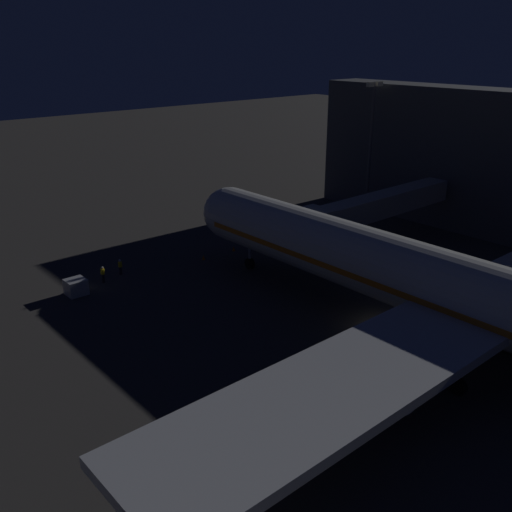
{
  "coord_description": "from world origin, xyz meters",
  "views": [
    {
      "loc": [
        37.32,
        25.85,
        23.35
      ],
      "look_at": [
        3.0,
        -13.68,
        3.5
      ],
      "focal_mm": 40.2,
      "sensor_mm": 36.0,
      "label": 1
    }
  ],
  "objects_px": {
    "airliner_at_gate": "(486,303)",
    "jet_bridge": "(369,208)",
    "baggage_container_near_belt": "(76,287)",
    "ground_crew_by_belt_loader": "(103,274)",
    "ground_crew_under_port_wing": "(120,266)",
    "traffic_cone_nose_starboard": "(203,257)",
    "apron_floodlight_mast": "(371,141)",
    "traffic_cone_nose_port": "(234,249)"
  },
  "relations": [
    {
      "from": "airliner_at_gate",
      "to": "jet_bridge",
      "type": "xyz_separation_m",
      "value": [
        -13.02,
        -21.13,
        0.11
      ]
    },
    {
      "from": "baggage_container_near_belt",
      "to": "ground_crew_by_belt_loader",
      "type": "xyz_separation_m",
      "value": [
        -3.31,
        -0.88,
        0.21
      ]
    },
    {
      "from": "ground_crew_by_belt_loader",
      "to": "baggage_container_near_belt",
      "type": "bearing_deg",
      "value": 14.84
    },
    {
      "from": "jet_bridge",
      "to": "baggage_container_near_belt",
      "type": "distance_m",
      "value": 32.56
    },
    {
      "from": "ground_crew_by_belt_loader",
      "to": "jet_bridge",
      "type": "bearing_deg",
      "value": 155.4
    },
    {
      "from": "airliner_at_gate",
      "to": "ground_crew_under_port_wing",
      "type": "height_order",
      "value": "airliner_at_gate"
    },
    {
      "from": "baggage_container_near_belt",
      "to": "traffic_cone_nose_starboard",
      "type": "distance_m",
      "value": 14.92
    },
    {
      "from": "ground_crew_by_belt_loader",
      "to": "ground_crew_under_port_wing",
      "type": "relative_size",
      "value": 1.06
    },
    {
      "from": "jet_bridge",
      "to": "baggage_container_near_belt",
      "type": "relative_size",
      "value": 13.0
    },
    {
      "from": "airliner_at_gate",
      "to": "jet_bridge",
      "type": "distance_m",
      "value": 24.81
    },
    {
      "from": "airliner_at_gate",
      "to": "ground_crew_under_port_wing",
      "type": "relative_size",
      "value": 39.58
    },
    {
      "from": "apron_floodlight_mast",
      "to": "baggage_container_near_belt",
      "type": "bearing_deg",
      "value": -1.84
    },
    {
      "from": "traffic_cone_nose_port",
      "to": "traffic_cone_nose_starboard",
      "type": "distance_m",
      "value": 4.4
    },
    {
      "from": "apron_floodlight_mast",
      "to": "baggage_container_near_belt",
      "type": "relative_size",
      "value": 9.63
    },
    {
      "from": "traffic_cone_nose_port",
      "to": "jet_bridge",
      "type": "bearing_deg",
      "value": 134.79
    },
    {
      "from": "traffic_cone_nose_starboard",
      "to": "airliner_at_gate",
      "type": "bearing_deg",
      "value": 93.93
    },
    {
      "from": "baggage_container_near_belt",
      "to": "traffic_cone_nose_starboard",
      "type": "height_order",
      "value": "baggage_container_near_belt"
    },
    {
      "from": "traffic_cone_nose_port",
      "to": "traffic_cone_nose_starboard",
      "type": "relative_size",
      "value": 1.0
    },
    {
      "from": "apron_floodlight_mast",
      "to": "ground_crew_by_belt_loader",
      "type": "bearing_deg",
      "value": -3.27
    },
    {
      "from": "apron_floodlight_mast",
      "to": "traffic_cone_nose_port",
      "type": "height_order",
      "value": "apron_floodlight_mast"
    },
    {
      "from": "apron_floodlight_mast",
      "to": "baggage_container_near_belt",
      "type": "distance_m",
      "value": 43.73
    },
    {
      "from": "apron_floodlight_mast",
      "to": "baggage_container_near_belt",
      "type": "xyz_separation_m",
      "value": [
        42.61,
        -1.37,
        -9.75
      ]
    },
    {
      "from": "airliner_at_gate",
      "to": "ground_crew_under_port_wing",
      "type": "distance_m",
      "value": 36.39
    },
    {
      "from": "ground_crew_by_belt_loader",
      "to": "ground_crew_under_port_wing",
      "type": "height_order",
      "value": "ground_crew_by_belt_loader"
    },
    {
      "from": "airliner_at_gate",
      "to": "baggage_container_near_belt",
      "type": "relative_size",
      "value": 35.3
    },
    {
      "from": "ground_crew_by_belt_loader",
      "to": "ground_crew_under_port_wing",
      "type": "distance_m",
      "value": 2.59
    },
    {
      "from": "airliner_at_gate",
      "to": "traffic_cone_nose_port",
      "type": "bearing_deg",
      "value": -93.93
    },
    {
      "from": "airliner_at_gate",
      "to": "ground_crew_under_port_wing",
      "type": "xyz_separation_m",
      "value": [
        11.36,
        -34.28,
        -4.47
      ]
    },
    {
      "from": "jet_bridge",
      "to": "traffic_cone_nose_port",
      "type": "xyz_separation_m",
      "value": [
        10.82,
        -10.9,
        -5.24
      ]
    },
    {
      "from": "jet_bridge",
      "to": "apron_floodlight_mast",
      "type": "height_order",
      "value": "apron_floodlight_mast"
    },
    {
      "from": "airliner_at_gate",
      "to": "ground_crew_by_belt_loader",
      "type": "xyz_separation_m",
      "value": [
        13.8,
        -33.4,
        -4.41
      ]
    },
    {
      "from": "ground_crew_by_belt_loader",
      "to": "ground_crew_under_port_wing",
      "type": "bearing_deg",
      "value": -160.14
    },
    {
      "from": "ground_crew_under_port_wing",
      "to": "traffic_cone_nose_starboard",
      "type": "bearing_deg",
      "value": 166.13
    },
    {
      "from": "traffic_cone_nose_starboard",
      "to": "apron_floodlight_mast",
      "type": "bearing_deg",
      "value": 178.21
    },
    {
      "from": "jet_bridge",
      "to": "baggage_container_near_belt",
      "type": "height_order",
      "value": "jet_bridge"
    },
    {
      "from": "airliner_at_gate",
      "to": "traffic_cone_nose_port",
      "type": "xyz_separation_m",
      "value": [
        -2.2,
        -32.02,
        -5.12
      ]
    },
    {
      "from": "jet_bridge",
      "to": "ground_crew_under_port_wing",
      "type": "xyz_separation_m",
      "value": [
        24.38,
        -13.16,
        -4.59
      ]
    },
    {
      "from": "airliner_at_gate",
      "to": "traffic_cone_nose_port",
      "type": "height_order",
      "value": "airliner_at_gate"
    },
    {
      "from": "baggage_container_near_belt",
      "to": "jet_bridge",
      "type": "bearing_deg",
      "value": 159.27
    },
    {
      "from": "apron_floodlight_mast",
      "to": "traffic_cone_nose_starboard",
      "type": "height_order",
      "value": "apron_floodlight_mast"
    },
    {
      "from": "apron_floodlight_mast",
      "to": "traffic_cone_nose_starboard",
      "type": "relative_size",
      "value": 33.02
    },
    {
      "from": "ground_crew_under_port_wing",
      "to": "traffic_cone_nose_port",
      "type": "relative_size",
      "value": 3.06
    }
  ]
}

